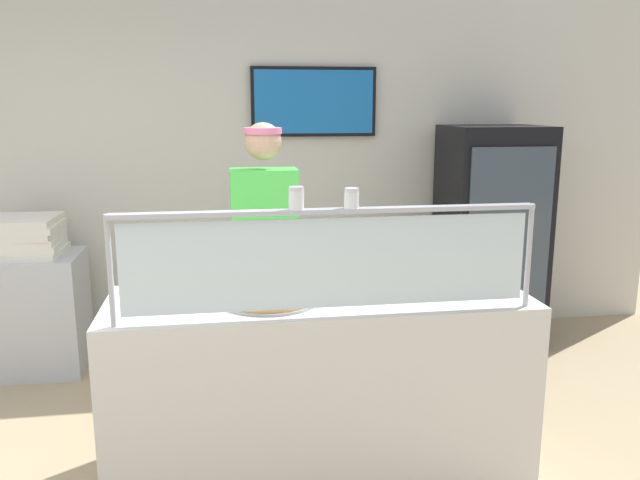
% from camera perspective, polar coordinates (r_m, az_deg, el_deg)
% --- Properties ---
extents(ground_plane, '(12.00, 12.00, 0.00)m').
position_cam_1_polar(ground_plane, '(4.04, -1.50, -15.31)').
color(ground_plane, tan).
rests_on(ground_plane, ground).
extents(shop_rear_unit, '(6.43, 0.13, 2.70)m').
position_cam_1_polar(shop_rear_unit, '(5.07, -3.66, 6.39)').
color(shop_rear_unit, beige).
rests_on(shop_rear_unit, ground).
extents(serving_counter, '(2.03, 0.69, 0.95)m').
position_cam_1_polar(serving_counter, '(3.25, -0.03, -13.12)').
color(serving_counter, silver).
rests_on(serving_counter, ground).
extents(sneeze_guard, '(1.85, 0.06, 0.48)m').
position_cam_1_polar(sneeze_guard, '(2.73, 0.88, -0.86)').
color(sneeze_guard, '#B2B5BC').
rests_on(sneeze_guard, serving_counter).
extents(pizza_tray, '(0.48, 0.48, 0.04)m').
position_cam_1_polar(pizza_tray, '(3.02, -4.52, -5.13)').
color(pizza_tray, '#9EA0A8').
rests_on(pizza_tray, serving_counter).
extents(pizza_server, '(0.12, 0.29, 0.01)m').
position_cam_1_polar(pizza_server, '(3.00, -4.49, -4.84)').
color(pizza_server, '#ADAFB7').
rests_on(pizza_server, pizza_tray).
extents(parmesan_shaker, '(0.07, 0.07, 0.10)m').
position_cam_1_polar(parmesan_shaker, '(2.67, -2.13, 3.64)').
color(parmesan_shaker, white).
rests_on(parmesan_shaker, sneeze_guard).
extents(pepper_flake_shaker, '(0.06, 0.06, 0.09)m').
position_cam_1_polar(pepper_flake_shaker, '(2.71, 2.84, 3.65)').
color(pepper_flake_shaker, white).
rests_on(pepper_flake_shaker, sneeze_guard).
extents(worker_figure, '(0.41, 0.50, 1.76)m').
position_cam_1_polar(worker_figure, '(3.71, -4.86, -1.27)').
color(worker_figure, '#23232D').
rests_on(worker_figure, ground).
extents(drink_fridge, '(0.73, 0.65, 1.70)m').
position_cam_1_polar(drink_fridge, '(5.12, 14.99, 0.30)').
color(drink_fridge, black).
rests_on(drink_fridge, ground).
extents(prep_shelf, '(0.70, 0.55, 0.83)m').
position_cam_1_polar(prep_shelf, '(4.95, -24.33, -5.97)').
color(prep_shelf, '#B7BABF').
rests_on(prep_shelf, ground).
extents(pizza_box_stack, '(0.49, 0.48, 0.27)m').
position_cam_1_polar(pizza_box_stack, '(4.82, -24.92, 0.29)').
color(pizza_box_stack, silver).
rests_on(pizza_box_stack, prep_shelf).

